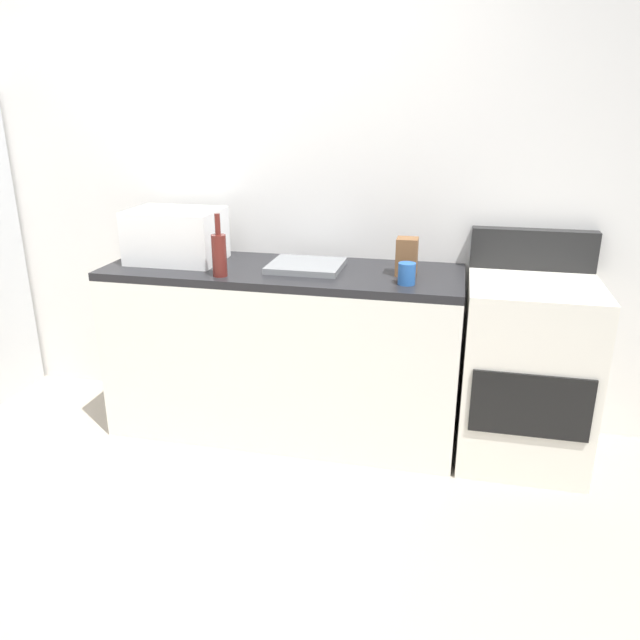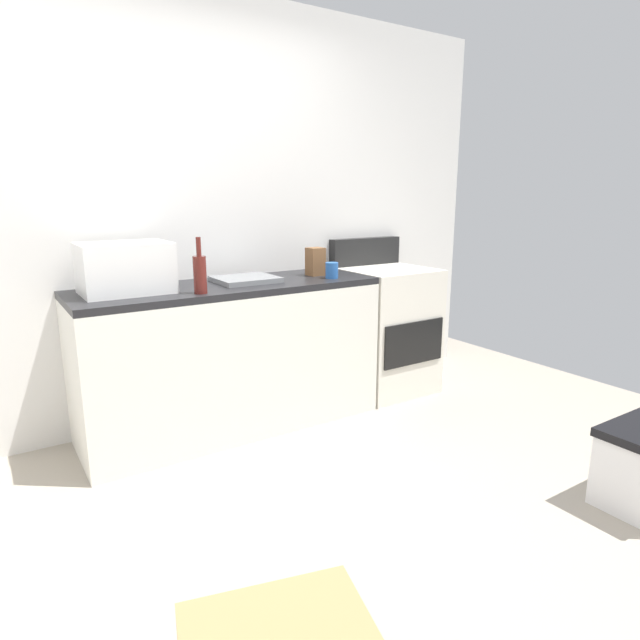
{
  "view_description": "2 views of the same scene",
  "coord_description": "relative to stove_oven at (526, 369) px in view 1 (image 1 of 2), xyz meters",
  "views": [
    {
      "loc": [
        1.15,
        -1.69,
        1.68
      ],
      "look_at": [
        0.56,
        0.89,
        0.75
      ],
      "focal_mm": 34.51,
      "sensor_mm": 36.0,
      "label": 1
    },
    {
      "loc": [
        -0.95,
        -1.72,
        1.42
      ],
      "look_at": [
        0.81,
        0.99,
        0.66
      ],
      "focal_mm": 29.99,
      "sensor_mm": 36.0,
      "label": 2
    }
  ],
  "objects": [
    {
      "name": "kitchen_counter",
      "position": [
        -1.22,
        -0.01,
        -0.02
      ],
      "size": [
        1.8,
        0.6,
        0.9
      ],
      "color": "silver",
      "rests_on": "ground_plane"
    },
    {
      "name": "wall_back",
      "position": [
        -1.52,
        0.34,
        0.83
      ],
      "size": [
        5.0,
        0.1,
        2.6
      ],
      "primitive_type": "cube",
      "color": "silver",
      "rests_on": "ground_plane"
    },
    {
      "name": "microwave",
      "position": [
        -1.8,
        0.02,
        0.57
      ],
      "size": [
        0.46,
        0.34,
        0.27
      ],
      "primitive_type": "cube",
      "color": "white",
      "rests_on": "kitchen_counter"
    },
    {
      "name": "knife_block",
      "position": [
        -0.6,
        0.01,
        0.52
      ],
      "size": [
        0.1,
        0.1,
        0.18
      ],
      "primitive_type": "cube",
      "color": "brown",
      "rests_on": "kitchen_counter"
    },
    {
      "name": "sink_basin",
      "position": [
        -1.1,
        0.01,
        0.45
      ],
      "size": [
        0.36,
        0.32,
        0.03
      ],
      "primitive_type": "cube",
      "color": "slate",
      "rests_on": "kitchen_counter"
    },
    {
      "name": "wine_bottle",
      "position": [
        -1.47,
        -0.21,
        0.54
      ],
      "size": [
        0.07,
        0.07,
        0.3
      ],
      "color": "#591E19",
      "rests_on": "kitchen_counter"
    },
    {
      "name": "coffee_mug",
      "position": [
        -0.58,
        -0.16,
        0.48
      ],
      "size": [
        0.08,
        0.08,
        0.1
      ],
      "primitive_type": "cylinder",
      "color": "#2659A5",
      "rests_on": "kitchen_counter"
    },
    {
      "name": "ground_plane",
      "position": [
        -1.52,
        -1.21,
        -0.47
      ],
      "size": [
        6.0,
        6.0,
        0.0
      ],
      "primitive_type": "plane",
      "color": "#9E9384"
    },
    {
      "name": "stove_oven",
      "position": [
        0.0,
        0.0,
        0.0
      ],
      "size": [
        0.6,
        0.61,
        1.1
      ],
      "color": "silver",
      "rests_on": "ground_plane"
    }
  ]
}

